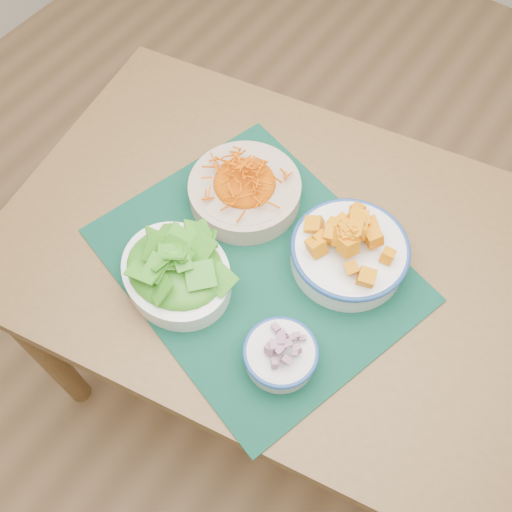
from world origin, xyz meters
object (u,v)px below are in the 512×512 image
at_px(placemat, 256,264).
at_px(table, 284,273).
at_px(squash_bowl, 351,247).
at_px(lettuce_bowl, 176,270).
at_px(carrot_bowl, 245,186).
at_px(onion_bowl, 281,353).

bearing_deg(placemat, table, 84.98).
distance_m(squash_bowl, lettuce_bowl, 0.33).
xyz_separation_m(placemat, squash_bowl, (0.14, 0.11, 0.06)).
bearing_deg(lettuce_bowl, carrot_bowl, 107.40).
bearing_deg(onion_bowl, lettuce_bowl, 175.64).
height_order(squash_bowl, lettuce_bowl, squash_bowl).
xyz_separation_m(table, carrot_bowl, (-0.13, 0.05, 0.15)).
distance_m(lettuce_bowl, onion_bowl, 0.25).
bearing_deg(table, carrot_bowl, 151.52).
distance_m(placemat, carrot_bowl, 0.16).
relative_size(table, onion_bowl, 7.76).
height_order(carrot_bowl, onion_bowl, carrot_bowl).
relative_size(squash_bowl, lettuce_bowl, 1.08).
xyz_separation_m(carrot_bowl, squash_bowl, (0.25, -0.01, 0.01)).
relative_size(carrot_bowl, lettuce_bowl, 0.92).
distance_m(placemat, squash_bowl, 0.19).
relative_size(carrot_bowl, onion_bowl, 1.51).
bearing_deg(squash_bowl, onion_bowl, -88.75).
relative_size(table, lettuce_bowl, 4.70).
xyz_separation_m(placemat, carrot_bowl, (-0.11, 0.11, 0.05)).
height_order(table, squash_bowl, squash_bowl).
xyz_separation_m(carrot_bowl, onion_bowl, (0.25, -0.25, -0.01)).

